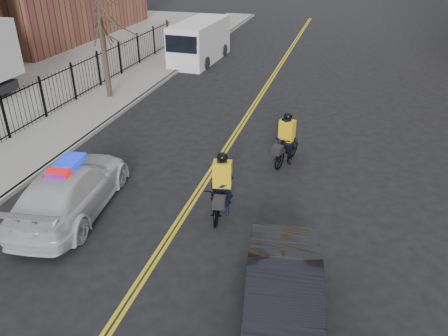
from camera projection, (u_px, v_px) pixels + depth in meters
ground at (173, 231)px, 12.94m from camera, size 120.00×120.00×0.00m
center_line_left at (238, 128)px, 19.72m from camera, size 0.10×60.00×0.01m
center_line_right at (241, 128)px, 19.69m from camera, size 0.10×60.00×0.01m
sidewalk at (92, 110)px, 21.49m from camera, size 3.00×60.00×0.15m
curb at (119, 113)px, 21.12m from camera, size 0.20×60.00×0.15m
iron_fence at (62, 90)px, 21.41m from camera, size 0.12×28.00×2.00m
street_tree at (102, 30)px, 21.56m from camera, size 3.20×3.20×4.80m
police_cruiser at (71, 189)px, 13.52m from camera, size 2.85×5.59×1.71m
dark_sedan at (283, 300)px, 9.45m from camera, size 2.36×4.91×1.55m
cargo_van at (199, 42)px, 29.37m from camera, size 2.65×6.39×2.64m
cyclist_near at (222, 193)px, 13.39m from camera, size 1.08×2.26×2.12m
cyclist_far at (286, 144)px, 16.37m from camera, size 1.12×2.11×2.06m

